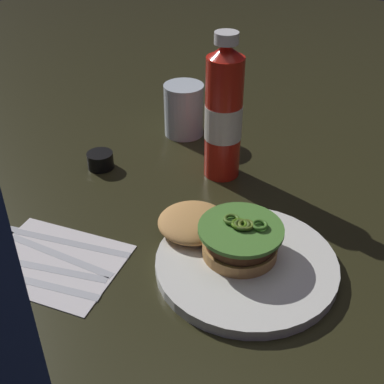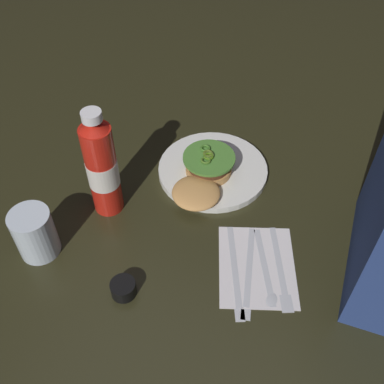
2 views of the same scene
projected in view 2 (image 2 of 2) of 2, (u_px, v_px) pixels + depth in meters
ground_plane at (164, 190)px, 1.03m from camera, size 3.00×3.00×0.00m
dinner_plate at (213, 170)px, 1.06m from camera, size 0.25×0.25×0.02m
burger_sandwich at (204, 174)px, 1.01m from camera, size 0.20×0.12×0.05m
ketchup_bottle at (102, 168)px, 0.91m from camera, size 0.06×0.06×0.25m
water_glass at (35, 233)px, 0.88m from camera, size 0.08×0.08×0.11m
condiment_cup at (123, 288)px, 0.84m from camera, size 0.05×0.05×0.03m
napkin at (257, 266)px, 0.89m from camera, size 0.23×0.20×0.00m
steak_knife at (236, 276)px, 0.87m from camera, size 0.20×0.09×0.00m
butter_knife at (249, 276)px, 0.87m from camera, size 0.21×0.06×0.00m
spoon_utensil at (267, 278)px, 0.87m from camera, size 0.17×0.09×0.00m
fork_utensil at (281, 274)px, 0.87m from camera, size 0.19×0.09×0.00m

